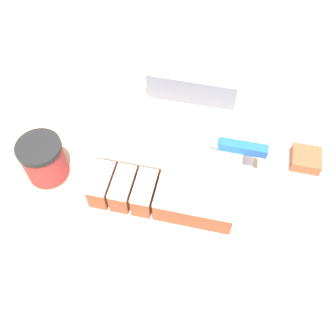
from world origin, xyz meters
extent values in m
plane|color=#9E9384|center=(0.00, 0.00, 0.00)|extent=(8.00, 8.00, 0.00)
cube|color=tan|center=(0.00, 0.00, 0.46)|extent=(1.40, 1.10, 0.92)
cube|color=silver|center=(-0.07, 0.00, 0.92)|extent=(0.37, 0.29, 0.01)
cube|color=#994C2D|center=(-0.07, 0.04, 0.95)|extent=(0.31, 0.14, 0.05)
cube|color=white|center=(-0.07, 0.04, 0.99)|extent=(0.31, 0.14, 0.01)
cube|color=#994C2D|center=(0.01, -0.07, 0.95)|extent=(0.16, 0.09, 0.05)
cube|color=white|center=(0.01, -0.07, 0.99)|extent=(0.16, 0.09, 0.01)
cube|color=#994C2D|center=(-0.20, -0.07, 0.95)|extent=(0.04, 0.09, 0.05)
cube|color=white|center=(-0.20, -0.07, 0.99)|extent=(0.04, 0.09, 0.01)
cube|color=#994C2D|center=(-0.15, -0.07, 0.95)|extent=(0.04, 0.09, 0.05)
cube|color=white|center=(-0.15, -0.07, 0.99)|extent=(0.04, 0.09, 0.01)
cube|color=#994C2D|center=(-0.10, -0.07, 0.95)|extent=(0.04, 0.09, 0.05)
cube|color=white|center=(-0.10, -0.07, 0.99)|extent=(0.04, 0.09, 0.01)
cube|color=silver|center=(-0.06, 0.06, 0.99)|extent=(0.19, 0.03, 0.00)
cube|color=slate|center=(0.02, 0.06, 1.00)|extent=(0.02, 0.03, 0.02)
cube|color=#1E59B2|center=(0.08, 0.06, 1.00)|extent=(0.11, 0.02, 0.02)
cylinder|color=#B23333|center=(-0.34, -0.05, 0.97)|extent=(0.09, 0.09, 0.09)
cylinder|color=black|center=(-0.34, -0.05, 1.02)|extent=(0.10, 0.10, 0.01)
cube|color=white|center=(0.23, 0.10, 0.92)|extent=(0.13, 0.13, 0.01)
cube|color=#994C2D|center=(0.23, 0.10, 0.94)|extent=(0.07, 0.07, 0.03)
cube|color=#8C99B2|center=(-0.06, 0.30, 0.96)|extent=(0.23, 0.13, 0.08)
camera|label=1|loc=(0.04, -0.47, 1.68)|focal=42.00mm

